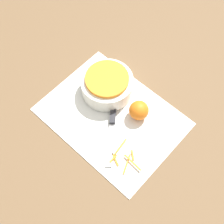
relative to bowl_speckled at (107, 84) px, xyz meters
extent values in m
plane|color=brown|center=(0.09, -0.07, -0.05)|extent=(4.00, 4.00, 0.00)
cube|color=silver|center=(0.09, -0.07, -0.04)|extent=(0.47, 0.35, 0.01)
cylinder|color=silver|center=(0.00, 0.00, -0.01)|extent=(0.19, 0.19, 0.07)
cylinder|color=orange|center=(0.00, 0.00, 0.03)|extent=(0.15, 0.15, 0.02)
cube|color=#232328|center=(0.08, -0.05, -0.03)|extent=(0.08, 0.09, 0.02)
cube|color=#B2B2B7|center=(0.16, -0.15, -0.04)|extent=(0.11, 0.13, 0.00)
sphere|color=orange|center=(0.15, 0.00, -0.01)|extent=(0.07, 0.07, 0.07)
cube|color=orange|center=(0.24, -0.16, -0.04)|extent=(0.03, 0.07, 0.00)
cube|color=orange|center=(0.19, -0.14, -0.03)|extent=(0.01, 0.07, 0.00)
cube|color=orange|center=(0.20, -0.18, -0.03)|extent=(0.01, 0.03, 0.00)
cube|color=orange|center=(0.20, -0.18, -0.04)|extent=(0.04, 0.02, 0.00)
cube|color=orange|center=(0.25, -0.15, -0.03)|extent=(0.07, 0.01, 0.00)
cube|color=orange|center=(0.23, -0.13, -0.04)|extent=(0.03, 0.03, 0.00)
camera|label=1|loc=(0.42, -0.44, 0.93)|focal=50.00mm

